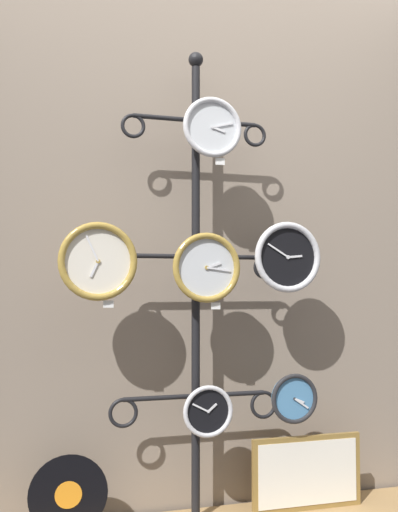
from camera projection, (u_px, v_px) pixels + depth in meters
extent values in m
cube|color=gray|center=(186.00, 204.00, 2.71)|extent=(4.40, 0.04, 2.80)
cylinder|color=black|center=(196.00, 293.00, 2.53)|extent=(0.04, 0.04, 1.95)
sphere|color=black|center=(196.00, 60.00, 2.58)|extent=(0.06, 0.06, 0.06)
cylinder|color=black|center=(165.00, 118.00, 2.53)|extent=(0.27, 0.02, 0.02)
torus|color=black|center=(133.00, 126.00, 2.49)|extent=(0.10, 0.02, 0.10)
cylinder|color=black|center=(226.00, 123.00, 2.61)|extent=(0.27, 0.02, 0.02)
torus|color=black|center=(255.00, 135.00, 2.64)|extent=(0.10, 0.02, 0.10)
cylinder|color=black|center=(160.00, 256.00, 2.50)|extent=(0.31, 0.02, 0.02)
torus|color=black|center=(122.00, 266.00, 2.45)|extent=(0.10, 0.02, 0.10)
cylinder|color=black|center=(231.00, 257.00, 2.58)|extent=(0.31, 0.02, 0.02)
torus|color=black|center=(264.00, 267.00, 2.62)|extent=(0.10, 0.02, 0.10)
cylinder|color=black|center=(160.00, 398.00, 2.47)|extent=(0.31, 0.02, 0.02)
torus|color=black|center=(123.00, 413.00, 2.42)|extent=(0.12, 0.02, 0.12)
cylinder|color=black|center=(230.00, 394.00, 2.55)|extent=(0.31, 0.02, 0.02)
torus|color=black|center=(263.00, 405.00, 2.59)|extent=(0.12, 0.02, 0.12)
cylinder|color=silver|center=(211.00, 128.00, 2.51)|extent=(0.23, 0.02, 0.23)
torus|color=silver|center=(213.00, 127.00, 2.49)|extent=(0.26, 0.02, 0.26)
cylinder|color=silver|center=(213.00, 127.00, 2.49)|extent=(0.01, 0.01, 0.01)
cube|color=silver|center=(219.00, 129.00, 2.50)|extent=(0.06, 0.00, 0.02)
cube|color=silver|center=(223.00, 125.00, 2.50)|extent=(0.09, 0.00, 0.03)
cylinder|color=silver|center=(98.00, 261.00, 2.33)|extent=(0.28, 0.02, 0.28)
torus|color=#A58438|center=(98.00, 261.00, 2.31)|extent=(0.31, 0.03, 0.31)
cylinder|color=#A58438|center=(98.00, 261.00, 2.31)|extent=(0.02, 0.01, 0.02)
cube|color=silver|center=(94.00, 269.00, 2.31)|extent=(0.04, 0.00, 0.06)
cube|color=silver|center=(92.00, 248.00, 2.31)|extent=(0.05, 0.00, 0.10)
cylinder|color=silver|center=(206.00, 268.00, 2.46)|extent=(0.26, 0.02, 0.26)
torus|color=#A58438|center=(207.00, 268.00, 2.45)|extent=(0.29, 0.03, 0.29)
cylinder|color=#A58438|center=(207.00, 268.00, 2.45)|extent=(0.02, 0.01, 0.02)
cube|color=silver|center=(214.00, 265.00, 2.46)|extent=(0.06, 0.00, 0.03)
cube|color=silver|center=(219.00, 269.00, 2.46)|extent=(0.10, 0.00, 0.02)
cylinder|color=black|center=(286.00, 257.00, 2.57)|extent=(0.28, 0.02, 0.28)
torus|color=silver|center=(288.00, 257.00, 2.55)|extent=(0.30, 0.03, 0.30)
cylinder|color=silver|center=(288.00, 257.00, 2.55)|extent=(0.02, 0.01, 0.02)
cube|color=silver|center=(295.00, 257.00, 2.56)|extent=(0.07, 0.00, 0.01)
cube|color=silver|center=(278.00, 250.00, 2.54)|extent=(0.10, 0.00, 0.06)
cylinder|color=black|center=(207.00, 411.00, 2.44)|extent=(0.19, 0.02, 0.19)
torus|color=silver|center=(208.00, 412.00, 2.43)|extent=(0.21, 0.02, 0.21)
cylinder|color=silver|center=(208.00, 412.00, 2.43)|extent=(0.01, 0.01, 0.01)
cube|color=silver|center=(213.00, 408.00, 2.43)|extent=(0.04, 0.00, 0.04)
cube|color=silver|center=(201.00, 408.00, 2.42)|extent=(0.07, 0.00, 0.04)
cylinder|color=#4C84B2|center=(293.00, 398.00, 2.56)|extent=(0.19, 0.02, 0.19)
torus|color=#262628|center=(295.00, 399.00, 2.54)|extent=(0.21, 0.02, 0.21)
cylinder|color=#262628|center=(295.00, 399.00, 2.54)|extent=(0.01, 0.01, 0.01)
cube|color=silver|center=(299.00, 401.00, 2.55)|extent=(0.05, 0.00, 0.03)
cube|color=silver|center=(302.00, 404.00, 2.55)|extent=(0.07, 0.00, 0.05)
cylinder|color=black|center=(68.00, 495.00, 2.33)|extent=(0.31, 0.01, 0.31)
cylinder|color=orange|center=(68.00, 495.00, 2.33)|extent=(0.11, 0.00, 0.11)
cube|color=olive|center=(307.00, 473.00, 2.60)|extent=(0.51, 0.02, 0.32)
cube|color=white|center=(308.00, 473.00, 2.59)|extent=(0.46, 0.00, 0.27)
cube|color=white|center=(220.00, 162.00, 2.50)|extent=(0.04, 0.00, 0.03)
cube|color=white|center=(108.00, 304.00, 2.32)|extent=(0.04, 0.00, 0.03)
cube|color=white|center=(216.00, 306.00, 2.46)|extent=(0.04, 0.00, 0.03)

